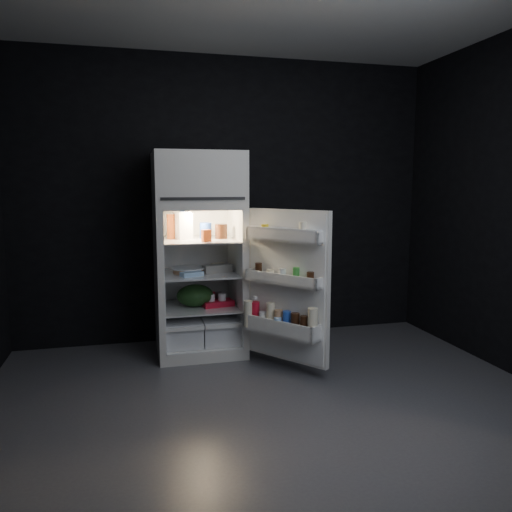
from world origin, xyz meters
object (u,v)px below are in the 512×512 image
object	(u,v)px
refrigerator	(198,247)
yogurt_tray	(218,303)
egg_carton	(217,269)
fridge_door	(285,289)
milk_jug	(183,225)

from	to	relation	value
refrigerator	yogurt_tray	world-z (taller)	refrigerator
egg_carton	yogurt_tray	xyz separation A→B (m)	(-0.01, -0.03, -0.31)
refrigerator	yogurt_tray	size ratio (longest dim) A/B	6.48
refrigerator	yogurt_tray	xyz separation A→B (m)	(0.15, -0.09, -0.50)
fridge_door	yogurt_tray	size ratio (longest dim) A/B	4.44
refrigerator	yogurt_tray	bearing A→B (deg)	-30.00
refrigerator	milk_jug	world-z (taller)	refrigerator
fridge_door	milk_jug	distance (m)	1.12
milk_jug	yogurt_tray	world-z (taller)	milk_jug
refrigerator	fridge_door	size ratio (longest dim) A/B	1.46
egg_carton	refrigerator	bearing A→B (deg)	145.13
milk_jug	refrigerator	bearing A→B (deg)	-37.05
fridge_door	egg_carton	world-z (taller)	fridge_door
refrigerator	fridge_door	bearing A→B (deg)	-48.41
fridge_door	milk_jug	xyz separation A→B (m)	(-0.73, 0.71, 0.47)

